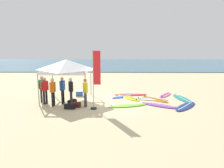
{
  "coord_description": "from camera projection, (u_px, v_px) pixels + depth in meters",
  "views": [
    {
      "loc": [
        0.33,
        -13.3,
        3.47
      ],
      "look_at": [
        0.14,
        0.77,
        1.0
      ],
      "focal_mm": 32.45,
      "sensor_mm": 36.0,
      "label": 1
    }
  ],
  "objects": [
    {
      "name": "surfboard_pink",
      "position": [
        165.0,
        95.0,
        15.15
      ],
      "size": [
        1.52,
        1.98,
        0.19
      ],
      "color": "pink",
      "rests_on": "ground"
    },
    {
      "name": "surfboard_white",
      "position": [
        151.0,
        99.0,
        13.89
      ],
      "size": [
        2.29,
        1.0,
        0.19
      ],
      "color": "white",
      "rests_on": "ground"
    },
    {
      "name": "person_orange",
      "position": [
        53.0,
        90.0,
        12.23
      ],
      "size": [
        0.28,
        0.54,
        1.71
      ],
      "color": "black",
      "rests_on": "ground"
    },
    {
      "name": "person_black",
      "position": [
        71.0,
        90.0,
        12.42
      ],
      "size": [
        0.35,
        0.51,
        1.71
      ],
      "color": "#2D2D33",
      "rests_on": "ground"
    },
    {
      "name": "gear_bag_by_pole",
      "position": [
        70.0,
        107.0,
        11.78
      ],
      "size": [
        0.63,
        0.39,
        0.28
      ],
      "primitive_type": "cube",
      "rotation": [
        0.0,
        0.0,
        3.03
      ],
      "color": "black",
      "rests_on": "ground"
    },
    {
      "name": "surfboard_lime",
      "position": [
        128.0,
        105.0,
        12.39
      ],
      "size": [
        2.56,
        1.32,
        0.19
      ],
      "color": "#7AD12D",
      "rests_on": "ground"
    },
    {
      "name": "surfboard_orange",
      "position": [
        155.0,
        99.0,
        13.9
      ],
      "size": [
        1.87,
        2.11,
        0.19
      ],
      "color": "orange",
      "rests_on": "ground"
    },
    {
      "name": "gear_bag_on_sand",
      "position": [
        72.0,
        102.0,
        12.78
      ],
      "size": [
        0.52,
        0.68,
        0.28
      ],
      "primitive_type": "cube",
      "rotation": [
        0.0,
        0.0,
        1.2
      ],
      "color": "black",
      "rests_on": "ground"
    },
    {
      "name": "surfboard_navy",
      "position": [
        186.0,
        106.0,
        12.2
      ],
      "size": [
        2.18,
        2.46,
        0.19
      ],
      "color": "navy",
      "rests_on": "ground"
    },
    {
      "name": "person_blue",
      "position": [
        62.0,
        88.0,
        12.78
      ],
      "size": [
        0.27,
        0.54,
        1.71
      ],
      "color": "black",
      "rests_on": "ground"
    },
    {
      "name": "surfboard_red",
      "position": [
        131.0,
        94.0,
        15.34
      ],
      "size": [
        2.48,
        0.73,
        0.19
      ],
      "color": "red",
      "rests_on": "ground"
    },
    {
      "name": "person_red",
      "position": [
        45.0,
        89.0,
        12.67
      ],
      "size": [
        0.39,
        0.46,
        1.71
      ],
      "color": "black",
      "rests_on": "ground"
    },
    {
      "name": "surfboard_blue",
      "position": [
        125.0,
        96.0,
        14.89
      ],
      "size": [
        2.3,
        2.02,
        0.19
      ],
      "color": "blue",
      "rests_on": "ground"
    },
    {
      "name": "surfboard_yellow",
      "position": [
        128.0,
        97.0,
        14.51
      ],
      "size": [
        1.98,
        2.52,
        0.19
      ],
      "color": "yellow",
      "rests_on": "ground"
    },
    {
      "name": "person_green",
      "position": [
        42.0,
        87.0,
        13.21
      ],
      "size": [
        0.41,
        0.43,
        1.71
      ],
      "color": "#2D2D33",
      "rests_on": "ground"
    },
    {
      "name": "canopy_tent",
      "position": [
        66.0,
        65.0,
        13.58
      ],
      "size": [
        3.02,
        3.02,
        2.75
      ],
      "color": "#B7B7BC",
      "rests_on": "ground"
    },
    {
      "name": "surfboard_purple",
      "position": [
        160.0,
        105.0,
        12.4
      ],
      "size": [
        2.36,
        1.88,
        0.19
      ],
      "color": "purple",
      "rests_on": "ground"
    },
    {
      "name": "person_yellow",
      "position": [
        85.0,
        91.0,
        12.09
      ],
      "size": [
        0.33,
        0.52,
        1.71
      ],
      "color": "#383842",
      "rests_on": "ground"
    },
    {
      "name": "ground_plane",
      "position": [
        110.0,
        100.0,
        13.71
      ],
      "size": [
        80.0,
        80.0,
        0.0
      ],
      "primitive_type": "plane",
      "color": "beige"
    },
    {
      "name": "cooler_box",
      "position": [
        79.0,
        93.0,
        14.99
      ],
      "size": [
        0.5,
        0.36,
        0.39
      ],
      "color": "#2D60B7",
      "rests_on": "ground"
    },
    {
      "name": "sea",
      "position": [
        113.0,
        63.0,
        47.12
      ],
      "size": [
        80.0,
        36.0,
        0.1
      ],
      "primitive_type": "cube",
      "color": "#386B84",
      "rests_on": "ground"
    },
    {
      "name": "surfboard_teal",
      "position": [
        182.0,
        98.0,
        14.11
      ],
      "size": [
        1.03,
        2.66,
        0.19
      ],
      "color": "#19847F",
      "rests_on": "ground"
    },
    {
      "name": "gear_bag_near_tent",
      "position": [
        76.0,
        105.0,
        12.13
      ],
      "size": [
        0.61,
        0.35,
        0.28
      ],
      "primitive_type": "cube",
      "rotation": [
        0.0,
        0.0,
        3.1
      ],
      "color": "#4C1919",
      "rests_on": "ground"
    },
    {
      "name": "banner_flag",
      "position": [
        95.0,
        82.0,
        11.49
      ],
      "size": [
        0.6,
        0.36,
        3.4
      ],
      "color": "#99999E",
      "rests_on": "ground"
    }
  ]
}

